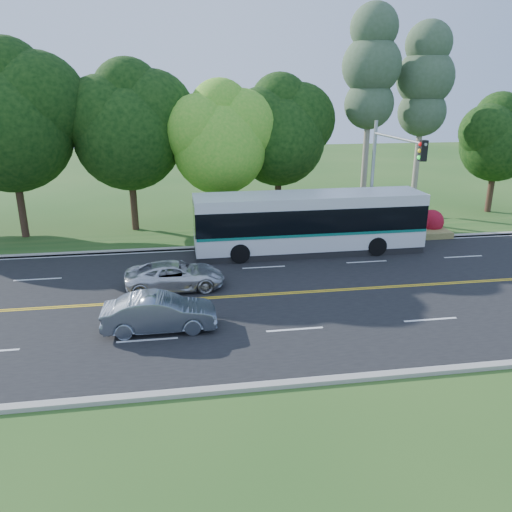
{
  "coord_description": "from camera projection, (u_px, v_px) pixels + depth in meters",
  "views": [
    {
      "loc": [
        -4.58,
        -20.1,
        8.72
      ],
      "look_at": [
        -1.14,
        2.0,
        1.16
      ],
      "focal_mm": 35.0,
      "sensor_mm": 36.0,
      "label": 1
    }
  ],
  "objects": [
    {
      "name": "traffic_signal",
      "position": [
        386.0,
        167.0,
        26.79
      ],
      "size": [
        0.42,
        6.1,
        7.0
      ],
      "color": "#999DA1",
      "rests_on": "ground"
    },
    {
      "name": "suv",
      "position": [
        175.0,
        276.0,
        22.61
      ],
      "size": [
        4.55,
        2.25,
        1.24
      ],
      "primitive_type": "imported",
      "rotation": [
        0.0,
        0.0,
        1.62
      ],
      "color": "silver",
      "rests_on": "road"
    },
    {
      "name": "road",
      "position": [
        288.0,
        293.0,
        22.27
      ],
      "size": [
        60.0,
        14.0,
        0.02
      ],
      "primitive_type": "cube",
      "color": "black",
      "rests_on": "ground"
    },
    {
      "name": "grass_verge",
      "position": [
        257.0,
        236.0,
        30.69
      ],
      "size": [
        60.0,
        4.0,
        0.1
      ],
      "primitive_type": "cube",
      "color": "#25511B",
      "rests_on": "ground"
    },
    {
      "name": "lane_markings",
      "position": [
        286.0,
        293.0,
        22.26
      ],
      "size": [
        57.6,
        13.82,
        0.0
      ],
      "color": "gold",
      "rests_on": "road"
    },
    {
      "name": "curb_south",
      "position": [
        337.0,
        380.0,
        15.56
      ],
      "size": [
        60.0,
        0.3,
        0.15
      ],
      "primitive_type": "cube",
      "color": "#9E9A8F",
      "rests_on": "ground"
    },
    {
      "name": "curb_north",
      "position": [
        262.0,
        245.0,
        28.95
      ],
      "size": [
        60.0,
        0.3,
        0.15
      ],
      "primitive_type": "cube",
      "color": "#9E9A8F",
      "rests_on": "ground"
    },
    {
      "name": "sedan",
      "position": [
        160.0,
        313.0,
        18.69
      ],
      "size": [
        4.23,
        1.5,
        1.39
      ],
      "primitive_type": "imported",
      "rotation": [
        0.0,
        0.0,
        1.56
      ],
      "color": "slate",
      "rests_on": "road"
    },
    {
      "name": "bougainvillea_hedge",
      "position": [
        374.0,
        225.0,
        30.72
      ],
      "size": [
        9.5,
        2.25,
        1.5
      ],
      "color": "maroon",
      "rests_on": "ground"
    },
    {
      "name": "transit_bus",
      "position": [
        309.0,
        224.0,
        27.38
      ],
      "size": [
        12.56,
        2.87,
        3.28
      ],
      "rotation": [
        0.0,
        0.0,
        0.01
      ],
      "color": "silver",
      "rests_on": "road"
    },
    {
      "name": "ground",
      "position": [
        288.0,
        293.0,
        22.28
      ],
      "size": [
        120.0,
        120.0,
        0.0
      ],
      "primitive_type": "plane",
      "color": "#25511B",
      "rests_on": "ground"
    },
    {
      "name": "tree_row",
      "position": [
        166.0,
        122.0,
        30.73
      ],
      "size": [
        44.7,
        9.1,
        13.84
      ],
      "color": "#301D15",
      "rests_on": "ground"
    }
  ]
}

